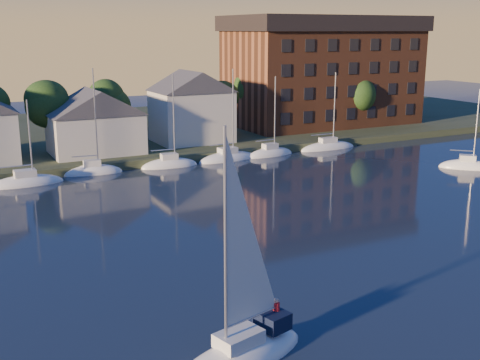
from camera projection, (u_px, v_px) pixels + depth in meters
shoreline_land at (106, 136)px, 94.87m from camera, size 160.00×50.00×2.00m
wooden_dock at (155, 163)px, 75.04m from camera, size 120.00×3.00×1.00m
clubhouse_centre at (95, 121)px, 75.44m from camera, size 11.55×8.40×8.08m
clubhouse_east at (191, 106)px, 83.19m from camera, size 10.50×8.40×9.80m
condo_block at (323, 70)px, 98.98m from camera, size 31.00×17.00×17.40m
tree_line at (140, 97)px, 83.68m from camera, size 93.40×5.40×8.90m
moored_fleet at (97, 174)px, 68.87m from camera, size 71.50×2.40×12.05m
hero_sailboat at (241, 351)px, 30.11m from camera, size 8.73×4.69×13.15m
drifting_sailboat_right at (467, 168)px, 72.26m from camera, size 6.26×6.13×10.61m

